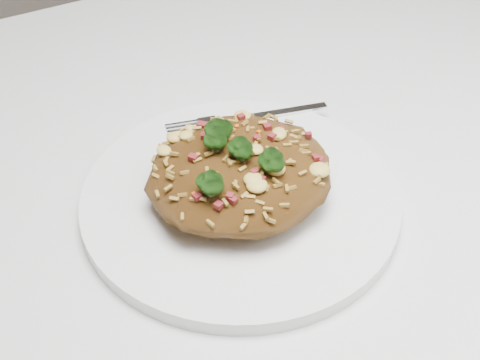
# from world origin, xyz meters

# --- Properties ---
(dining_table) EXTENTS (1.20, 0.80, 0.75)m
(dining_table) POSITION_xyz_m (0.00, 0.00, 0.66)
(dining_table) COLOR silver
(dining_table) RESTS_ON ground
(plate) EXTENTS (0.28, 0.28, 0.01)m
(plate) POSITION_xyz_m (0.08, -0.03, 0.76)
(plate) COLOR white
(plate) RESTS_ON dining_table
(fried_rice) EXTENTS (0.16, 0.14, 0.07)m
(fried_rice) POSITION_xyz_m (0.08, -0.03, 0.80)
(fried_rice) COLOR brown
(fried_rice) RESTS_ON plate
(fork) EXTENTS (0.16, 0.05, 0.00)m
(fork) POSITION_xyz_m (0.15, 0.05, 0.77)
(fork) COLOR silver
(fork) RESTS_ON plate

